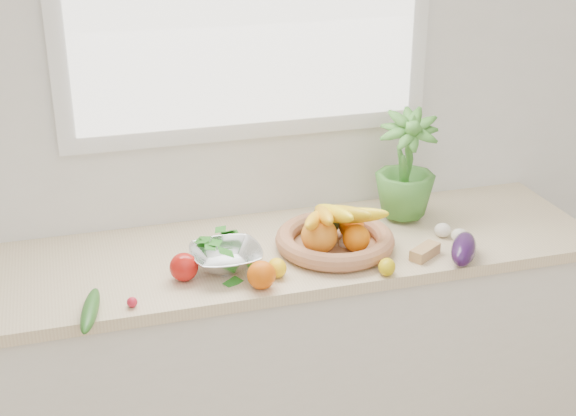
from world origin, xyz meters
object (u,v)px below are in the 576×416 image
object	(u,v)px
apple	(184,267)
potted_herb	(406,164)
cucumber	(90,310)
colander_with_spinach	(226,253)
fruit_basket	(334,234)
eggplant	(464,249)

from	to	relation	value
apple	potted_herb	bearing A→B (deg)	15.81
cucumber	colander_with_spinach	size ratio (longest dim) A/B	1.07
cucumber	potted_herb	size ratio (longest dim) A/B	0.64
apple	fruit_basket	xyz separation A→B (m)	(0.52, 0.07, 0.01)
cucumber	fruit_basket	size ratio (longest dim) A/B	0.54
eggplant	fruit_basket	xyz separation A→B (m)	(-0.38, 0.20, 0.01)
apple	cucumber	world-z (taller)	apple
fruit_basket	cucumber	bearing A→B (deg)	-165.03
eggplant	potted_herb	xyz separation A→B (m)	(-0.05, 0.36, 0.17)
eggplant	fruit_basket	bearing A→B (deg)	152.33
potted_herb	cucumber	bearing A→B (deg)	-161.36
eggplant	colander_with_spinach	distance (m)	0.77
cucumber	fruit_basket	xyz separation A→B (m)	(0.81, 0.22, 0.03)
eggplant	potted_herb	size ratio (longest dim) A/B	0.54
apple	colander_with_spinach	xyz separation A→B (m)	(0.14, 0.03, 0.02)
potted_herb	colander_with_spinach	xyz separation A→B (m)	(-0.70, -0.21, -0.15)
potted_herb	fruit_basket	world-z (taller)	potted_herb
eggplant	cucumber	distance (m)	1.18
apple	eggplant	bearing A→B (deg)	-7.98
eggplant	potted_herb	world-z (taller)	potted_herb
apple	colander_with_spinach	world-z (taller)	colander_with_spinach
colander_with_spinach	eggplant	bearing A→B (deg)	-11.51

